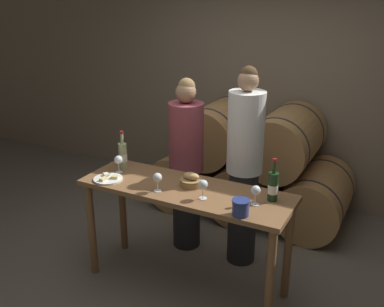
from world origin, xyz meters
name	(u,v)px	position (x,y,z in m)	size (l,w,h in m)	color
ground_plane	(186,283)	(0.00, 0.00, 0.00)	(10.00, 10.00, 0.00)	#665E51
stone_wall_back	(273,61)	(0.00, 2.08, 1.60)	(10.00, 0.12, 3.20)	#7F705B
barrel_stack	(250,166)	(0.00, 1.48, 0.55)	(2.12, 0.96, 1.22)	#A87A47
tasting_table	(185,204)	(0.00, 0.00, 0.75)	(1.70, 0.57, 0.89)	brown
person_left	(186,165)	(-0.29, 0.56, 0.84)	(0.32, 0.32, 1.64)	#232326
person_right	(244,167)	(0.28, 0.56, 0.92)	(0.31, 0.31, 1.79)	#232326
wine_bottle_red	(273,186)	(0.67, 0.11, 1.01)	(0.07, 0.07, 0.33)	#193819
wine_bottle_white	(123,155)	(-0.68, 0.13, 1.01)	(0.07, 0.07, 0.33)	#ADBC7F
blue_crock	(241,207)	(0.55, -0.22, 0.96)	(0.13, 0.13, 0.12)	navy
bread_basket	(191,181)	(0.02, 0.06, 0.94)	(0.18, 0.18, 0.11)	olive
cheese_plate	(108,179)	(-0.63, -0.15, 0.90)	(0.24, 0.24, 0.04)	white
wine_glass_far_left	(118,160)	(-0.65, 0.02, 1.00)	(0.07, 0.07, 0.15)	white
wine_glass_left	(157,178)	(-0.16, -0.15, 1.00)	(0.07, 0.07, 0.15)	white
wine_glass_center	(203,185)	(0.21, -0.11, 1.00)	(0.07, 0.07, 0.15)	white
wine_glass_right	(256,191)	(0.59, -0.02, 1.00)	(0.07, 0.07, 0.15)	white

